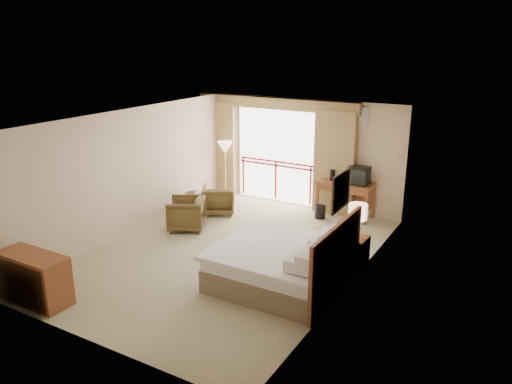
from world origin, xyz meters
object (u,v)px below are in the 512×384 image
Objects in this scene: armchair_far at (219,213)px; side_table at (195,200)px; desk at (346,189)px; armchair_near at (187,229)px; tv at (359,176)px; nightstand at (354,253)px; dresser at (34,278)px; wastebasket at (320,212)px; bed at (283,264)px; table_lamp at (358,212)px; floor_lamp at (225,150)px.

side_table is (-0.39, -0.42, 0.38)m from armchair_far.
desk is 3.85m from armchair_near.
tv is at bearing 26.38° from side_table.
armchair_far is (-3.88, 1.25, -0.30)m from nightstand.
dresser is (-4.05, -3.78, 0.11)m from nightstand.
wastebasket is 3.16m from armchair_near.
wastebasket is (-0.46, -0.44, -0.51)m from desk.
tv reaches higher than armchair_near.
nightstand is at bearing 55.40° from bed.
dresser reaches higher than side_table.
side_table is at bearing -135.01° from tv.
table_lamp is 2.62m from tv.
nightstand reaches higher than armchair_near.
desk is 1.72× the size of armchair_far.
desk is (-1.13, 2.55, -0.41)m from table_lamp.
floor_lamp is (-3.52, 3.54, 0.95)m from bed.
armchair_far is (-2.29, -0.90, -0.16)m from wastebasket.
table_lamp is at bearing -52.87° from tv.
tv is at bearing -8.69° from desk.
tv is at bearing 109.39° from nightstand.
side_table is (-3.14, -1.77, -0.29)m from desk.
table_lamp is at bearing 131.61° from armchair_far.
nightstand is at bearing -27.77° from floor_lamp.
nightstand is at bearing 61.98° from armchair_near.
dresser is (-4.05, -3.83, -0.67)m from table_lamp.
armchair_near is 2.69m from floor_lamp.
armchair_far is at bearing 47.32° from side_table.
side_table is 4.61m from dresser.
nightstand is at bearing -53.22° from tv.
desk is 1.66× the size of armchair_near.
dresser reaches higher than armchair_far.
armchair_far is at bearing -65.00° from floor_lamp.
armchair_near is at bearing -179.41° from table_lamp.
floor_lamp reaches higher than desk.
bed is 1.62× the size of desk.
side_table is at bearing -86.05° from floor_lamp.
desk is at bearing 94.16° from bed.
armchair_far is 1.38× the size of side_table.
nightstand is 0.49× the size of dresser.
bed is 1.72× the size of dresser.
bed is at bearing -82.48° from desk.
tv is (0.30, -0.06, 0.40)m from desk.
armchair_far is 0.49× the size of floor_lamp.
dresser is at bearing -112.52° from wastebasket.
desk is 1.06× the size of dresser.
bed reaches higher than dresser.
tv reaches higher than table_lamp.
armchair_near is at bearing -178.93° from nightstand.
nightstand is 2.68m from wastebasket.
tv is (-0.83, 2.48, -0.02)m from table_lamp.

